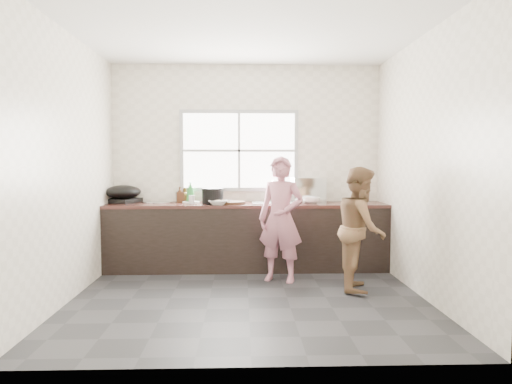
{
  "coord_description": "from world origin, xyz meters",
  "views": [
    {
      "loc": [
        -0.07,
        -4.62,
        1.4
      ],
      "look_at": [
        0.1,
        0.65,
        1.05
      ],
      "focal_mm": 32.0,
      "sensor_mm": 36.0,
      "label": 1
    }
  ],
  "objects_px": {
    "person_side": "(361,228)",
    "burner": "(122,200)",
    "black_pot": "(213,196)",
    "bottle_brown_short": "(185,195)",
    "pot_lid_left": "(152,202)",
    "pot_lid_right": "(162,202)",
    "wok": "(123,192)",
    "glass_jar": "(192,200)",
    "bowl_held": "(303,201)",
    "bowl_mince": "(218,203)",
    "bowl_crabs": "(311,201)",
    "cutting_board": "(231,203)",
    "dish_rack": "(308,190)",
    "plate_food": "(191,202)",
    "bottle_brown_tall": "(180,195)",
    "bottle_green": "(190,192)",
    "woman": "(281,223)"
  },
  "relations": [
    {
      "from": "black_pot",
      "to": "bottle_brown_tall",
      "type": "height_order",
      "value": "black_pot"
    },
    {
      "from": "woman",
      "to": "cutting_board",
      "type": "xyz_separation_m",
      "value": [
        -0.59,
        0.55,
        0.19
      ]
    },
    {
      "from": "bowl_crabs",
      "to": "dish_rack",
      "type": "distance_m",
      "value": 0.25
    },
    {
      "from": "glass_jar",
      "to": "bowl_mince",
      "type": "bearing_deg",
      "value": -26.17
    },
    {
      "from": "woman",
      "to": "plate_food",
      "type": "bearing_deg",
      "value": 168.67
    },
    {
      "from": "glass_jar",
      "to": "burner",
      "type": "relative_size",
      "value": 0.29
    },
    {
      "from": "bowl_crabs",
      "to": "bowl_held",
      "type": "bearing_deg",
      "value": -166.13
    },
    {
      "from": "bowl_mince",
      "to": "pot_lid_right",
      "type": "distance_m",
      "value": 0.83
    },
    {
      "from": "bowl_held",
      "to": "bottle_brown_tall",
      "type": "height_order",
      "value": "bottle_brown_tall"
    },
    {
      "from": "bowl_mince",
      "to": "black_pot",
      "type": "bearing_deg",
      "value": 115.97
    },
    {
      "from": "bowl_mince",
      "to": "glass_jar",
      "type": "distance_m",
      "value": 0.39
    },
    {
      "from": "glass_jar",
      "to": "bowl_held",
      "type": "bearing_deg",
      "value": -0.51
    },
    {
      "from": "cutting_board",
      "to": "pot_lid_right",
      "type": "bearing_deg",
      "value": 168.24
    },
    {
      "from": "bottle_brown_tall",
      "to": "pot_lid_left",
      "type": "bearing_deg",
      "value": -179.15
    },
    {
      "from": "person_side",
      "to": "wok",
      "type": "xyz_separation_m",
      "value": [
        -2.86,
        1.11,
        0.33
      ]
    },
    {
      "from": "glass_jar",
      "to": "pot_lid_right",
      "type": "height_order",
      "value": "glass_jar"
    },
    {
      "from": "bowl_mince",
      "to": "burner",
      "type": "relative_size",
      "value": 0.63
    },
    {
      "from": "woman",
      "to": "pot_lid_right",
      "type": "bearing_deg",
      "value": 175.82
    },
    {
      "from": "burner",
      "to": "plate_food",
      "type": "bearing_deg",
      "value": -4.04
    },
    {
      "from": "bowl_held",
      "to": "pot_lid_left",
      "type": "distance_m",
      "value": 2.0
    },
    {
      "from": "plate_food",
      "to": "bottle_brown_short",
      "type": "xyz_separation_m",
      "value": [
        -0.09,
        0.12,
        0.08
      ]
    },
    {
      "from": "pot_lid_left",
      "to": "bottle_brown_tall",
      "type": "bearing_deg",
      "value": 0.85
    },
    {
      "from": "bowl_crabs",
      "to": "plate_food",
      "type": "relative_size",
      "value": 0.9
    },
    {
      "from": "bowl_mince",
      "to": "bowl_crabs",
      "type": "xyz_separation_m",
      "value": [
        1.19,
        0.19,
        0.0
      ]
    },
    {
      "from": "black_pot",
      "to": "cutting_board",
      "type": "bearing_deg",
      "value": -9.78
    },
    {
      "from": "bowl_crabs",
      "to": "burner",
      "type": "height_order",
      "value": "bowl_crabs"
    },
    {
      "from": "person_side",
      "to": "burner",
      "type": "xyz_separation_m",
      "value": [
        -2.89,
        1.18,
        0.21
      ]
    },
    {
      "from": "pot_lid_right",
      "to": "bowl_crabs",
      "type": "bearing_deg",
      "value": -3.91
    },
    {
      "from": "black_pot",
      "to": "pot_lid_left",
      "type": "bearing_deg",
      "value": 167.11
    },
    {
      "from": "woman",
      "to": "dish_rack",
      "type": "distance_m",
      "value": 0.99
    },
    {
      "from": "bottle_green",
      "to": "burner",
      "type": "distance_m",
      "value": 0.92
    },
    {
      "from": "glass_jar",
      "to": "pot_lid_right",
      "type": "relative_size",
      "value": 0.42
    },
    {
      "from": "black_pot",
      "to": "wok",
      "type": "relative_size",
      "value": 0.6
    },
    {
      "from": "black_pot",
      "to": "bottle_brown_short",
      "type": "height_order",
      "value": "black_pot"
    },
    {
      "from": "person_side",
      "to": "bowl_crabs",
      "type": "distance_m",
      "value": 1.09
    },
    {
      "from": "person_side",
      "to": "bowl_crabs",
      "type": "relative_size",
      "value": 6.68
    },
    {
      "from": "pot_lid_left",
      "to": "pot_lid_right",
      "type": "height_order",
      "value": "same"
    },
    {
      "from": "person_side",
      "to": "pot_lid_right",
      "type": "bearing_deg",
      "value": 78.18
    },
    {
      "from": "person_side",
      "to": "glass_jar",
      "type": "distance_m",
      "value": 2.19
    },
    {
      "from": "bowl_crabs",
      "to": "pot_lid_left",
      "type": "distance_m",
      "value": 2.09
    },
    {
      "from": "woman",
      "to": "bowl_crabs",
      "type": "xyz_separation_m",
      "value": [
        0.44,
        0.61,
        0.21
      ]
    },
    {
      "from": "glass_jar",
      "to": "wok",
      "type": "height_order",
      "value": "wok"
    },
    {
      "from": "burner",
      "to": "wok",
      "type": "height_order",
      "value": "wok"
    },
    {
      "from": "burner",
      "to": "pot_lid_left",
      "type": "relative_size",
      "value": 1.51
    },
    {
      "from": "bottle_green",
      "to": "dish_rack",
      "type": "xyz_separation_m",
      "value": [
        1.57,
        0.09,
        0.02
      ]
    },
    {
      "from": "black_pot",
      "to": "burner",
      "type": "relative_size",
      "value": 0.73
    },
    {
      "from": "woman",
      "to": "bowl_crabs",
      "type": "relative_size",
      "value": 6.79
    },
    {
      "from": "person_side",
      "to": "glass_jar",
      "type": "bearing_deg",
      "value": 77.01
    },
    {
      "from": "bottle_brown_tall",
      "to": "dish_rack",
      "type": "xyz_separation_m",
      "value": [
        1.71,
        0.04,
        0.07
      ]
    },
    {
      "from": "black_pot",
      "to": "bottle_green",
      "type": "distance_m",
      "value": 0.34
    }
  ]
}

